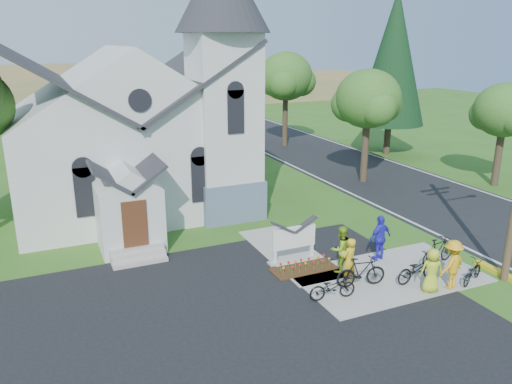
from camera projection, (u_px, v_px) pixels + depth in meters
name	position (u px, v px, depth m)	size (l,w,h in m)	color
ground	(364.00, 290.00, 18.11)	(120.00, 120.00, 0.00)	#35611B
parking_lot	(195.00, 371.00, 13.65)	(20.00, 16.00, 0.02)	black
road	(355.00, 168.00, 35.09)	(8.00, 90.00, 0.02)	black
sidewalk	(389.00, 276.00, 19.12)	(7.00, 4.00, 0.05)	#A59F95
church	(136.00, 110.00, 25.37)	(12.35, 12.00, 13.00)	silver
church_sign	(294.00, 238.00, 20.15)	(2.20, 0.40, 1.70)	#A59F95
flower_bed	(304.00, 269.00, 19.65)	(2.60, 1.10, 0.07)	#361F0E
tree_road_near	(368.00, 99.00, 30.37)	(4.00, 4.00, 7.05)	#38291E
tree_road_mid	(286.00, 77.00, 40.89)	(4.40, 4.40, 7.80)	#38291E
tree_road_far	(505.00, 111.00, 29.75)	(3.60, 3.60, 6.30)	#38291E
conifer	(394.00, 58.00, 37.49)	(5.20, 5.20, 12.40)	#38291E
distant_hills	(140.00, 90.00, 68.03)	(61.00, 10.00, 5.60)	olive
cyclist_0	(349.00, 261.00, 18.19)	(0.66, 0.43, 1.80)	gold
bike_0	(332.00, 287.00, 17.24)	(0.59, 1.69, 0.89)	black
cyclist_1	(341.00, 249.00, 19.16)	(0.91, 0.71, 1.87)	#80AF20
bike_1	(361.00, 272.00, 18.11)	(0.53, 1.89, 1.13)	black
cyclist_2	(380.00, 238.00, 20.22)	(1.12, 0.46, 1.90)	#2D2AD2
bike_2	(417.00, 269.00, 18.50)	(0.67, 1.91, 1.01)	black
cyclist_3	(452.00, 264.00, 17.90)	(1.19, 0.68, 1.84)	gold
bike_3	(438.00, 251.00, 19.91)	(0.53, 1.87, 1.12)	black
cyclist_4	(432.00, 270.00, 17.65)	(0.80, 0.52, 1.64)	#BAD227
bike_4	(472.00, 272.00, 18.45)	(0.55, 1.57, 0.82)	black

